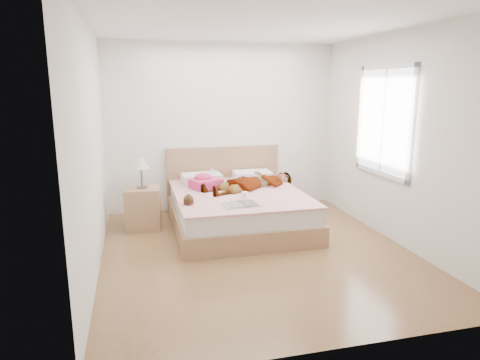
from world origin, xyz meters
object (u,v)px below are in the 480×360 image
(woman, at_px, (252,180))
(phone, at_px, (213,171))
(magazine, at_px, (242,204))
(nightstand, at_px, (143,205))
(towel, at_px, (205,182))
(bed, at_px, (237,206))
(plush_toy, at_px, (189,200))
(coffee_mug, at_px, (245,195))

(woman, height_order, phone, woman)
(magazine, bearing_deg, nightstand, 141.17)
(towel, bearing_deg, nightstand, -176.32)
(woman, height_order, towel, same)
(woman, distance_m, bed, 0.46)
(woman, distance_m, plush_toy, 1.23)
(magazine, xyz_separation_m, coffee_mug, (0.11, 0.26, 0.04))
(nightstand, bearing_deg, woman, -1.59)
(bed, relative_size, nightstand, 2.06)
(phone, relative_size, plush_toy, 0.45)
(towel, relative_size, magazine, 1.08)
(magazine, height_order, plush_toy, plush_toy)
(coffee_mug, bearing_deg, magazine, -112.77)
(phone, distance_m, towel, 0.36)
(woman, xyz_separation_m, towel, (-0.67, 0.10, -0.02))
(woman, relative_size, phone, 16.26)
(woman, bearing_deg, plush_toy, -79.52)
(bed, relative_size, towel, 4.17)
(magazine, bearing_deg, coffee_mug, 67.23)
(woman, xyz_separation_m, plush_toy, (-1.01, -0.70, -0.05))
(coffee_mug, relative_size, plush_toy, 0.59)
(towel, xyz_separation_m, plush_toy, (-0.34, -0.80, -0.03))
(woman, height_order, magazine, woman)
(coffee_mug, bearing_deg, phone, 102.17)
(plush_toy, bearing_deg, phone, 64.84)
(bed, distance_m, towel, 0.58)
(plush_toy, relative_size, nightstand, 0.21)
(phone, relative_size, coffee_mug, 0.77)
(phone, xyz_separation_m, towel, (-0.17, -0.30, -0.09))
(woman, bearing_deg, magazine, -47.30)
(magazine, bearing_deg, woman, 66.66)
(woman, relative_size, bed, 0.74)
(coffee_mug, distance_m, plush_toy, 0.74)
(towel, distance_m, magazine, 1.04)
(woman, relative_size, coffee_mug, 12.55)
(bed, distance_m, coffee_mug, 0.56)
(bed, height_order, magazine, bed)
(bed, xyz_separation_m, plush_toy, (-0.75, -0.54, 0.29))
(nightstand, bearing_deg, magazine, -38.83)
(coffee_mug, bearing_deg, nightstand, 152.10)
(bed, distance_m, nightstand, 1.30)
(woman, height_order, nightstand, nightstand)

